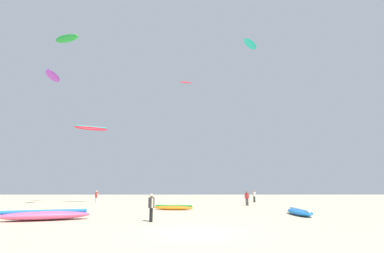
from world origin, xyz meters
The scene contains 13 objects.
ground_plane centered at (0.00, 0.00, 0.00)m, with size 120.00×120.00×0.00m, color beige.
person_foreground centered at (-2.58, 4.05, 0.98)m, with size 0.38×0.52×1.68m.
person_midground centered at (-11.35, 20.95, 0.94)m, with size 0.40×0.41×1.61m.
person_left centered at (6.19, 18.76, 0.93)m, with size 0.52×0.36×1.59m.
person_right centered at (8.44, 25.21, 0.92)m, with size 0.47×0.36×1.58m.
kite_grounded_near centered at (8.05, 8.10, 0.25)m, with size 1.30×4.31×0.54m.
kite_grounded_mid centered at (-1.69, 12.94, 0.21)m, with size 3.82×1.65×0.45m.
kite_grounded_far centered at (-9.46, 4.84, 0.31)m, with size 5.64×3.28×0.69m.
kite_aloft_0 centered at (-16.23, 17.39, 14.72)m, with size 1.45×3.71×0.64m.
kite_aloft_1 centered at (-13.09, 22.44, 9.54)m, with size 4.25×2.98×0.90m.
kite_aloft_2 centered at (-15.90, 19.15, 20.49)m, with size 3.70×2.24×0.87m.
kite_aloft_3 centered at (9.35, 27.47, 24.20)m, with size 3.42×4.09×0.75m.
kite_aloft_4 centered at (-1.03, 40.21, 22.53)m, with size 2.72×1.40×0.59m.
Camera 1 is at (-0.19, -14.25, 2.15)m, focal length 26.81 mm.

